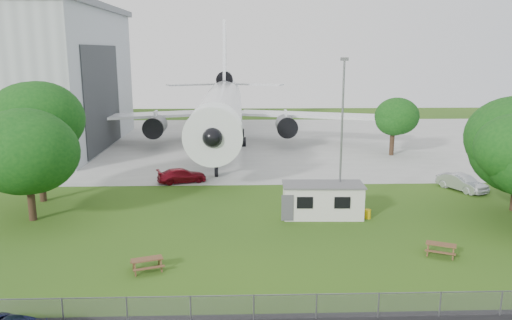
{
  "coord_description": "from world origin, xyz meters",
  "views": [
    {
      "loc": [
        0.37,
        -31.17,
        12.61
      ],
      "look_at": [
        1.7,
        8.0,
        4.0
      ],
      "focal_mm": 35.0,
      "sensor_mm": 36.0,
      "label": 1
    }
  ],
  "objects_px": {
    "airliner": "(221,107)",
    "picnic_east": "(440,255)",
    "site_cabin": "(323,200)",
    "picnic_west": "(148,271)"
  },
  "relations": [
    {
      "from": "site_cabin",
      "to": "picnic_east",
      "type": "relative_size",
      "value": 3.77
    },
    {
      "from": "site_cabin",
      "to": "picnic_west",
      "type": "distance_m",
      "value": 15.21
    },
    {
      "from": "airliner",
      "to": "picnic_west",
      "type": "bearing_deg",
      "value": -94.42
    },
    {
      "from": "site_cabin",
      "to": "picnic_east",
      "type": "distance_m",
      "value": 10.02
    },
    {
      "from": "airliner",
      "to": "picnic_east",
      "type": "distance_m",
      "value": 41.21
    },
    {
      "from": "airliner",
      "to": "site_cabin",
      "type": "height_order",
      "value": "airliner"
    },
    {
      "from": "site_cabin",
      "to": "picnic_west",
      "type": "xyz_separation_m",
      "value": [
        -11.86,
        -9.43,
        -1.31
      ]
    },
    {
      "from": "airliner",
      "to": "picnic_west",
      "type": "height_order",
      "value": "airliner"
    },
    {
      "from": "site_cabin",
      "to": "picnic_west",
      "type": "bearing_deg",
      "value": -141.52
    },
    {
      "from": "airliner",
      "to": "picnic_west",
      "type": "xyz_separation_m",
      "value": [
        -3.07,
        -39.69,
        -5.27
      ]
    }
  ]
}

